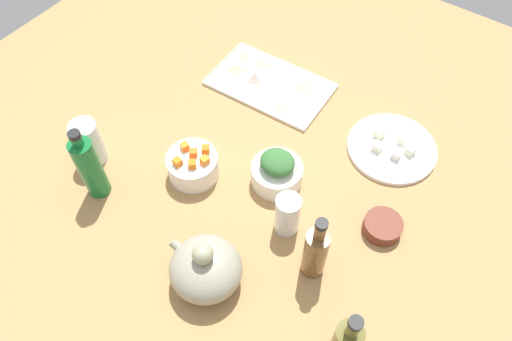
{
  "coord_description": "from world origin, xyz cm",
  "views": [
    {
      "loc": [
        -38.3,
        54.28,
        102.4
      ],
      "look_at": [
        0.0,
        0.0,
        8.0
      ],
      "focal_mm": 34.05,
      "sensor_mm": 36.0,
      "label": 1
    }
  ],
  "objects_px": {
    "bowl_carrots": "(193,166)",
    "bottle_1": "(315,252)",
    "drinking_glass_1": "(89,143)",
    "cutting_board": "(270,84)",
    "bowl_small_side": "(382,226)",
    "teapot": "(205,268)",
    "plate_tofu": "(392,148)",
    "bowl_greens": "(277,174)",
    "drinking_glass_0": "(287,214)",
    "bottle_0": "(90,167)"
  },
  "relations": [
    {
      "from": "drinking_glass_0",
      "to": "bottle_0",
      "type": "bearing_deg",
      "value": 22.38
    },
    {
      "from": "bottle_0",
      "to": "drinking_glass_0",
      "type": "height_order",
      "value": "bottle_0"
    },
    {
      "from": "bowl_greens",
      "to": "drinking_glass_1",
      "type": "xyz_separation_m",
      "value": [
        0.42,
        0.21,
        0.03
      ]
    },
    {
      "from": "bowl_carrots",
      "to": "drinking_glass_1",
      "type": "xyz_separation_m",
      "value": [
        0.24,
        0.11,
        0.03
      ]
    },
    {
      "from": "plate_tofu",
      "to": "bowl_small_side",
      "type": "xyz_separation_m",
      "value": [
        -0.08,
        0.23,
        0.01
      ]
    },
    {
      "from": "drinking_glass_1",
      "to": "bowl_greens",
      "type": "bearing_deg",
      "value": -153.47
    },
    {
      "from": "bowl_carrots",
      "to": "bottle_0",
      "type": "relative_size",
      "value": 0.58
    },
    {
      "from": "bowl_greens",
      "to": "bottle_1",
      "type": "bearing_deg",
      "value": 142.46
    },
    {
      "from": "plate_tofu",
      "to": "bottle_0",
      "type": "height_order",
      "value": "bottle_0"
    },
    {
      "from": "teapot",
      "to": "drinking_glass_1",
      "type": "height_order",
      "value": "teapot"
    },
    {
      "from": "drinking_glass_0",
      "to": "teapot",
      "type": "bearing_deg",
      "value": 71.43
    },
    {
      "from": "plate_tofu",
      "to": "bottle_1",
      "type": "distance_m",
      "value": 0.41
    },
    {
      "from": "bowl_greens",
      "to": "drinking_glass_1",
      "type": "height_order",
      "value": "drinking_glass_1"
    },
    {
      "from": "teapot",
      "to": "bottle_1",
      "type": "height_order",
      "value": "bottle_1"
    },
    {
      "from": "bowl_carrots",
      "to": "cutting_board",
      "type": "bearing_deg",
      "value": -87.39
    },
    {
      "from": "bowl_carrots",
      "to": "bottle_0",
      "type": "height_order",
      "value": "bottle_0"
    },
    {
      "from": "bottle_1",
      "to": "drinking_glass_0",
      "type": "bearing_deg",
      "value": -27.93
    },
    {
      "from": "drinking_glass_0",
      "to": "bowl_carrots",
      "type": "bearing_deg",
      "value": 1.33
    },
    {
      "from": "bowl_carrots",
      "to": "teapot",
      "type": "height_order",
      "value": "teapot"
    },
    {
      "from": "plate_tofu",
      "to": "bowl_small_side",
      "type": "distance_m",
      "value": 0.24
    },
    {
      "from": "bowl_small_side",
      "to": "drinking_glass_1",
      "type": "relative_size",
      "value": 0.72
    },
    {
      "from": "bottle_0",
      "to": "bowl_small_side",
      "type": "bearing_deg",
      "value": -154.24
    },
    {
      "from": "bowl_small_side",
      "to": "drinking_glass_0",
      "type": "bearing_deg",
      "value": 32.9
    },
    {
      "from": "bowl_greens",
      "to": "drinking_glass_0",
      "type": "height_order",
      "value": "drinking_glass_0"
    },
    {
      "from": "bowl_carrots",
      "to": "bottle_1",
      "type": "relative_size",
      "value": 0.61
    },
    {
      "from": "plate_tofu",
      "to": "drinking_glass_0",
      "type": "distance_m",
      "value": 0.36
    },
    {
      "from": "bottle_0",
      "to": "drinking_glass_1",
      "type": "distance_m",
      "value": 0.11
    },
    {
      "from": "plate_tofu",
      "to": "bowl_small_side",
      "type": "relative_size",
      "value": 2.57
    },
    {
      "from": "bowl_greens",
      "to": "bottle_1",
      "type": "height_order",
      "value": "bottle_1"
    },
    {
      "from": "drinking_glass_0",
      "to": "bowl_greens",
      "type": "bearing_deg",
      "value": -46.12
    },
    {
      "from": "bowl_carrots",
      "to": "teapot",
      "type": "distance_m",
      "value": 0.28
    },
    {
      "from": "bowl_greens",
      "to": "bottle_1",
      "type": "distance_m",
      "value": 0.25
    },
    {
      "from": "cutting_board",
      "to": "plate_tofu",
      "type": "distance_m",
      "value": 0.39
    },
    {
      "from": "teapot",
      "to": "bottle_1",
      "type": "relative_size",
      "value": 0.83
    },
    {
      "from": "drinking_glass_1",
      "to": "bottle_1",
      "type": "bearing_deg",
      "value": -174.38
    },
    {
      "from": "cutting_board",
      "to": "teapot",
      "type": "bearing_deg",
      "value": 111.21
    },
    {
      "from": "bowl_carrots",
      "to": "drinking_glass_0",
      "type": "relative_size",
      "value": 1.12
    },
    {
      "from": "bottle_0",
      "to": "drinking_glass_1",
      "type": "height_order",
      "value": "bottle_0"
    },
    {
      "from": "teapot",
      "to": "bottle_0",
      "type": "xyz_separation_m",
      "value": [
        0.36,
        -0.03,
        0.04
      ]
    },
    {
      "from": "drinking_glass_1",
      "to": "drinking_glass_0",
      "type": "bearing_deg",
      "value": -167.29
    },
    {
      "from": "cutting_board",
      "to": "bowl_small_side",
      "type": "height_order",
      "value": "bowl_small_side"
    },
    {
      "from": "plate_tofu",
      "to": "bottle_1",
      "type": "xyz_separation_m",
      "value": [
        -0.0,
        0.4,
        0.08
      ]
    },
    {
      "from": "bottle_1",
      "to": "drinking_glass_0",
      "type": "xyz_separation_m",
      "value": [
        0.1,
        -0.05,
        -0.03
      ]
    },
    {
      "from": "bowl_greens",
      "to": "teapot",
      "type": "height_order",
      "value": "teapot"
    },
    {
      "from": "teapot",
      "to": "drinking_glass_0",
      "type": "xyz_separation_m",
      "value": [
        -0.07,
        -0.21,
        0.0
      ]
    },
    {
      "from": "bowl_small_side",
      "to": "bottle_1",
      "type": "relative_size",
      "value": 0.43
    },
    {
      "from": "bowl_greens",
      "to": "drinking_glass_1",
      "type": "relative_size",
      "value": 1.0
    },
    {
      "from": "bowl_small_side",
      "to": "bottle_0",
      "type": "bearing_deg",
      "value": 25.76
    },
    {
      "from": "drinking_glass_0",
      "to": "bowl_small_side",
      "type": "bearing_deg",
      "value": -147.1
    },
    {
      "from": "cutting_board",
      "to": "bowl_small_side",
      "type": "distance_m",
      "value": 0.53
    }
  ]
}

